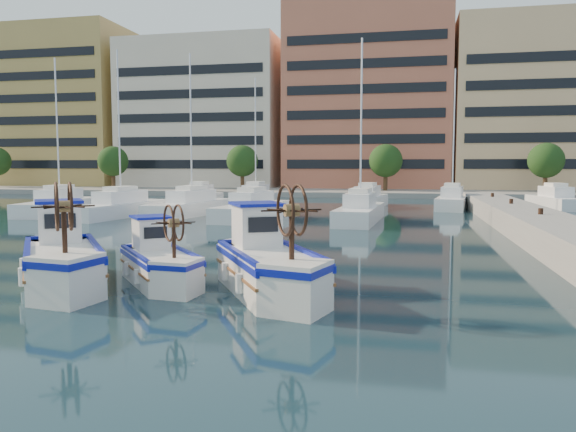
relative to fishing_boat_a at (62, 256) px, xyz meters
The scene contains 7 objects.
ground 3.62m from the fishing_boat_a, ahead, with size 300.00×300.00×0.00m, color #183640.
quay 18.55m from the fishing_boat_a, 27.29° to the left, with size 3.00×60.00×1.20m, color gray.
waterfront 67.54m from the fishing_boat_a, 79.02° to the left, with size 180.00×40.00×25.60m.
yacht_marina 27.68m from the fishing_boat_a, 89.63° to the left, with size 41.24×23.66×11.50m.
fishing_boat_a is the anchor object (origin of this frame).
fishing_boat_b 2.84m from the fishing_boat_a, 18.65° to the left, with size 3.69×4.01×2.51m.
fishing_boat_c 6.25m from the fishing_boat_a, ahead, with size 4.18×5.16×3.13m.
Camera 1 is at (6.58, -15.32, 3.56)m, focal length 35.00 mm.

